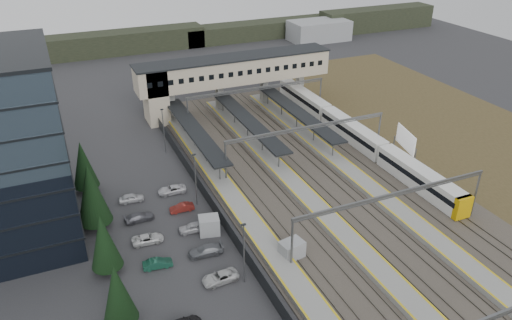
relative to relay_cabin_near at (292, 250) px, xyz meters
name	(u,v)px	position (x,y,z in m)	size (l,w,h in m)	color
ground	(277,228)	(1.04, 6.23, -1.18)	(220.00, 220.00, 0.00)	#2B2B2D
conifer_row	(109,259)	(-20.96, 2.37, 3.66)	(4.42, 49.82, 9.50)	black
car_park	(190,275)	(-12.56, 1.20, -0.58)	(10.50, 44.30, 1.30)	silver
lampposts	(216,210)	(-6.96, 7.48, 3.16)	(0.50, 53.25, 8.07)	slate
fence	(218,214)	(-5.46, 11.23, -0.18)	(0.08, 90.00, 2.00)	#26282B
relay_cabin_near	(292,250)	(0.00, 0.00, 0.00)	(3.16, 2.55, 2.36)	gray
relay_cabin_far	(209,225)	(-7.58, 8.86, 0.02)	(3.03, 2.70, 2.41)	gray
rail_corridor	(319,194)	(10.38, 11.23, -0.89)	(34.00, 90.00, 0.92)	#3D3730
canopies	(248,120)	(8.04, 33.23, 2.74)	(23.10, 30.00, 3.28)	black
footbridge	(222,74)	(8.74, 48.23, 6.75)	(40.40, 6.40, 11.20)	#B7AB8C
gantries	(345,162)	(13.04, 9.23, 4.82)	(28.40, 62.28, 7.17)	slate
train	(353,133)	(25.04, 24.76, 0.69)	(2.61, 54.49, 3.28)	white
billboard	(406,140)	(28.79, 15.32, 2.62)	(1.60, 6.35, 5.60)	slate
scrub_east	(498,152)	(46.04, 11.23, -1.15)	(34.00, 120.00, 0.06)	#41381E
treeline_far	(215,35)	(24.85, 98.51, 1.77)	(170.00, 19.00, 7.00)	black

